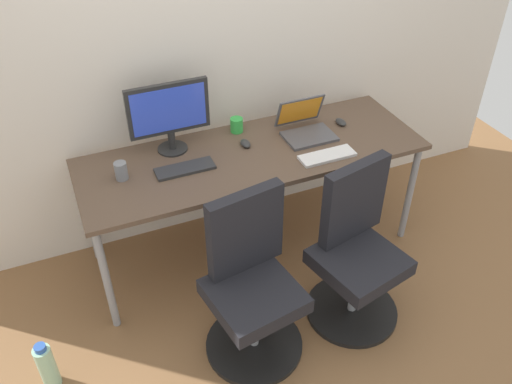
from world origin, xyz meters
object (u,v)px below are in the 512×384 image
Objects in this scene: water_bottle_on_floor at (47,366)px; coffee_mug at (237,125)px; desktop_monitor at (169,113)px; office_chair_right at (355,253)px; office_chair_left at (251,286)px; open_laptop at (305,126)px.

coffee_mug reaches higher than water_bottle_on_floor.
office_chair_right is at bearing -50.30° from desktop_monitor.
office_chair_left is 1.10m from desktop_monitor.
open_laptop is 0.43m from coffee_mug.
coffee_mug is at bearing 30.96° from water_bottle_on_floor.
water_bottle_on_floor is at bearing 172.78° from office_chair_left.
office_chair_left is 0.63m from office_chair_right.
office_chair_right is 1.74m from water_bottle_on_floor.
water_bottle_on_floor is at bearing -149.04° from coffee_mug.
desktop_monitor is (-0.13, 0.92, 0.59)m from office_chair_left.
coffee_mug is at bearing 108.79° from office_chair_right.
office_chair_right reaches higher than coffee_mug.
open_laptop reaches higher than office_chair_left.
desktop_monitor reaches higher than office_chair_right.
desktop_monitor is (-0.76, 0.92, 0.59)m from office_chair_right.
desktop_monitor is at bearing 97.99° from office_chair_left.
water_bottle_on_floor is 0.65× the size of desktop_monitor.
coffee_mug is (0.43, 0.05, -0.20)m from desktop_monitor.
office_chair_right is 1.96× the size of desktop_monitor.
coffee_mug is (0.30, 0.96, 0.38)m from office_chair_left.
open_laptop reaches higher than water_bottle_on_floor.
office_chair_right is (0.63, -0.00, 0.00)m from office_chair_left.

